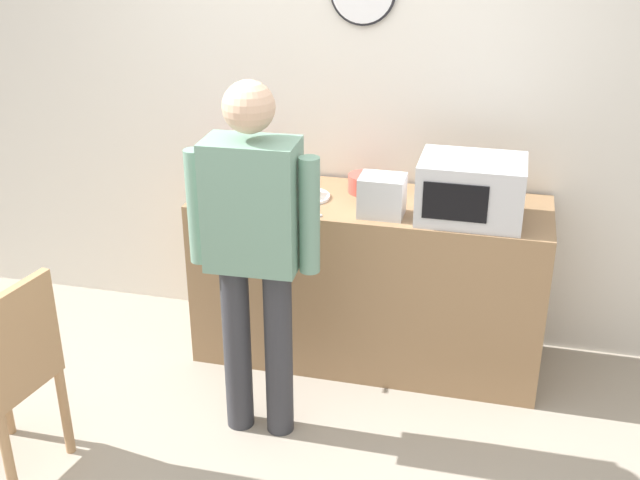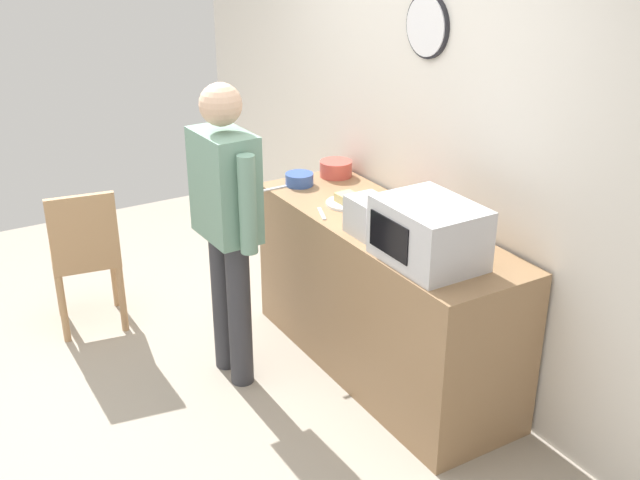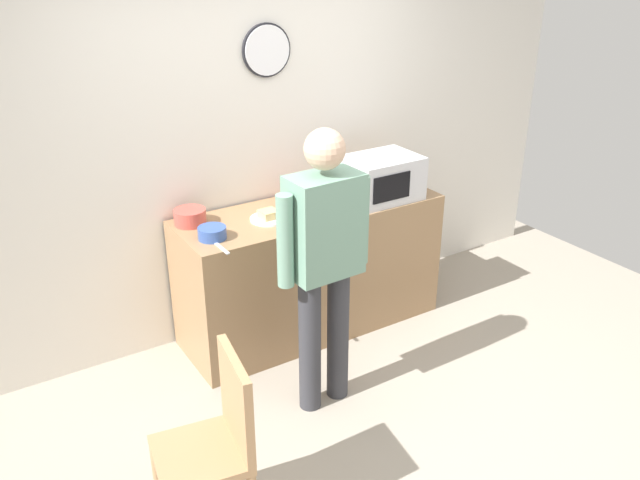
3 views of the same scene
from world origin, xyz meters
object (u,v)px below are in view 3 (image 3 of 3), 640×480
Objects in this scene: salad_bowl at (190,217)px; spoon_utensil at (292,228)px; sandwich_plate at (269,217)px; fork_utensil at (222,248)px; cereal_bowl at (294,197)px; person_standing at (324,253)px; wooden_chair at (216,441)px; mixing_bowl at (212,233)px; toaster at (335,199)px; microwave at (381,178)px.

salad_bowl reaches higher than spoon_utensil.
spoon_utensil is (0.06, -0.20, -0.02)m from sandwich_plate.
fork_utensil is at bearing -88.36° from salad_bowl.
cereal_bowl reaches higher than sandwich_plate.
person_standing is at bearing -100.85° from spoon_utensil.
wooden_chair is at bearing -133.55° from spoon_utensil.
wooden_chair is (-0.52, -1.49, -0.44)m from salad_bowl.
mixing_bowl is at bearing -161.89° from cereal_bowl.
microwave is at bearing 7.95° from toaster.
salad_bowl is at bearing 158.64° from toaster.
salad_bowl is at bearing 95.51° from mixing_bowl.
wooden_chair is (-0.55, -1.21, -0.43)m from mixing_bowl.
sandwich_plate is 0.14× the size of person_standing.
microwave reaches higher than spoon_utensil.
sandwich_plate is at bearing 162.15° from toaster.
cereal_bowl is at bearing 58.33° from spoon_utensil.
person_standing is at bearing -93.50° from sandwich_plate.
person_standing reaches higher than sandwich_plate.
person_standing reaches higher than microwave.
salad_bowl reaches higher than fork_utensil.
toaster reaches higher than wooden_chair.
toaster reaches higher than sandwich_plate.
wooden_chair is (-0.93, -0.55, -0.47)m from person_standing.
cereal_bowl reaches higher than spoon_utensil.
person_standing reaches higher than spoon_utensil.
cereal_bowl is 0.42m from spoon_utensil.
mixing_bowl is 0.10× the size of person_standing.
cereal_bowl is at bearing 49.06° from wooden_chair.
mixing_bowl is at bearing 165.01° from spoon_utensil.
microwave is 2.94× the size of spoon_utensil.
cereal_bowl is 1.96m from wooden_chair.
cereal_bowl is at bearing 157.62° from microwave.
spoon_utensil is 0.54m from person_standing.
microwave is 2.46× the size of salad_bowl.
fork_utensil is 0.10× the size of person_standing.
sandwich_plate is at bearing -150.72° from cereal_bowl.
salad_bowl is 1.02m from person_standing.
fork_utensil is at bearing -94.84° from mixing_bowl.
fork_utensil is (0.01, -0.45, -0.05)m from salad_bowl.
spoon_utensil is (-0.36, -0.07, -0.10)m from toaster.
toaster reaches higher than salad_bowl.
toaster is (0.84, -0.06, 0.06)m from mixing_bowl.
wooden_chair reaches higher than fork_utensil.
spoon_utensil is at bearing -14.99° from mixing_bowl.
salad_bowl is at bearing 155.53° from sandwich_plate.
mixing_bowl is 1.40m from wooden_chair.
cereal_bowl reaches higher than wooden_chair.
fork_utensil is at bearing 62.91° from wooden_chair.
microwave is 1.10m from person_standing.
microwave is at bearing -0.08° from mixing_bowl.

